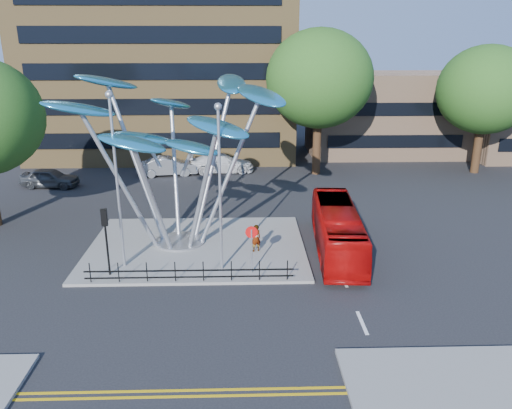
{
  "coord_description": "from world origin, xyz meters",
  "views": [
    {
      "loc": [
        1.56,
        -19.94,
        11.23
      ],
      "look_at": [
        2.26,
        4.0,
        3.22
      ],
      "focal_mm": 35.0,
      "sensor_mm": 36.0,
      "label": 1
    }
  ],
  "objects_px": {
    "leaf_sculpture": "(173,124)",
    "street_lamp_left": "(116,167)",
    "no_entry_sign_island": "(252,242)",
    "traffic_light_island": "(105,228)",
    "tree_right": "(319,79)",
    "parked_car_mid": "(169,166)",
    "parked_car_right": "(221,163)",
    "pedestrian": "(256,238)",
    "tree_far": "(486,90)",
    "parked_car_left": "(50,178)",
    "street_lamp_right": "(220,174)",
    "red_bus": "(337,229)"
  },
  "relations": [
    {
      "from": "street_lamp_left",
      "to": "parked_car_mid",
      "type": "bearing_deg",
      "value": 90.7
    },
    {
      "from": "parked_car_left",
      "to": "parked_car_mid",
      "type": "distance_m",
      "value": 9.5
    },
    {
      "from": "no_entry_sign_island",
      "to": "pedestrian",
      "type": "xyz_separation_m",
      "value": [
        0.28,
        2.61,
        -0.89
      ]
    },
    {
      "from": "street_lamp_left",
      "to": "tree_far",
      "type": "bearing_deg",
      "value": 34.92
    },
    {
      "from": "leaf_sculpture",
      "to": "parked_car_mid",
      "type": "bearing_deg",
      "value": 99.94
    },
    {
      "from": "tree_right",
      "to": "no_entry_sign_island",
      "type": "distance_m",
      "value": 21.31
    },
    {
      "from": "tree_right",
      "to": "parked_car_right",
      "type": "xyz_separation_m",
      "value": [
        -8.22,
        0.72,
        -7.23
      ]
    },
    {
      "from": "tree_far",
      "to": "parked_car_mid",
      "type": "bearing_deg",
      "value": -179.64
    },
    {
      "from": "street_lamp_right",
      "to": "red_bus",
      "type": "bearing_deg",
      "value": 20.6
    },
    {
      "from": "no_entry_sign_island",
      "to": "red_bus",
      "type": "bearing_deg",
      "value": 30.82
    },
    {
      "from": "no_entry_sign_island",
      "to": "parked_car_right",
      "type": "height_order",
      "value": "no_entry_sign_island"
    },
    {
      "from": "traffic_light_island",
      "to": "parked_car_left",
      "type": "bearing_deg",
      "value": 118.35
    },
    {
      "from": "parked_car_left",
      "to": "traffic_light_island",
      "type": "bearing_deg",
      "value": -146.05
    },
    {
      "from": "traffic_light_island",
      "to": "parked_car_right",
      "type": "xyz_separation_m",
      "value": [
        4.78,
        20.22,
        -1.8
      ]
    },
    {
      "from": "traffic_light_island",
      "to": "no_entry_sign_island",
      "type": "bearing_deg",
      "value": 0.13
    },
    {
      "from": "pedestrian",
      "to": "tree_right",
      "type": "bearing_deg",
      "value": -129.68
    },
    {
      "from": "leaf_sculpture",
      "to": "street_lamp_left",
      "type": "height_order",
      "value": "leaf_sculpture"
    },
    {
      "from": "parked_car_left",
      "to": "street_lamp_right",
      "type": "bearing_deg",
      "value": -132.01
    },
    {
      "from": "no_entry_sign_island",
      "to": "parked_car_mid",
      "type": "height_order",
      "value": "no_entry_sign_island"
    },
    {
      "from": "tree_right",
      "to": "parked_car_mid",
      "type": "height_order",
      "value": "tree_right"
    },
    {
      "from": "tree_right",
      "to": "street_lamp_left",
      "type": "bearing_deg",
      "value": -124.05
    },
    {
      "from": "street_lamp_left",
      "to": "no_entry_sign_island",
      "type": "xyz_separation_m",
      "value": [
        6.5,
        -0.98,
        -3.54
      ]
    },
    {
      "from": "parked_car_mid",
      "to": "no_entry_sign_island",
      "type": "bearing_deg",
      "value": -169.59
    },
    {
      "from": "parked_car_right",
      "to": "street_lamp_right",
      "type": "bearing_deg",
      "value": 178.57
    },
    {
      "from": "leaf_sculpture",
      "to": "street_lamp_right",
      "type": "distance_m",
      "value": 4.83
    },
    {
      "from": "traffic_light_island",
      "to": "red_bus",
      "type": "height_order",
      "value": "traffic_light_island"
    },
    {
      "from": "no_entry_sign_island",
      "to": "parked_car_right",
      "type": "relative_size",
      "value": 0.44
    },
    {
      "from": "traffic_light_island",
      "to": "pedestrian",
      "type": "height_order",
      "value": "traffic_light_island"
    },
    {
      "from": "leaf_sculpture",
      "to": "traffic_light_island",
      "type": "xyz_separation_m",
      "value": [
        -2.93,
        -4.18,
        -4.26
      ]
    },
    {
      "from": "parked_car_left",
      "to": "tree_far",
      "type": "bearing_deg",
      "value": -78.73
    },
    {
      "from": "no_entry_sign_island",
      "to": "traffic_light_island",
      "type": "bearing_deg",
      "value": -179.87
    },
    {
      "from": "parked_car_mid",
      "to": "tree_right",
      "type": "bearing_deg",
      "value": -98.03
    },
    {
      "from": "street_lamp_right",
      "to": "pedestrian",
      "type": "xyz_separation_m",
      "value": [
        1.78,
        2.13,
        -4.17
      ]
    },
    {
      "from": "parked_car_left",
      "to": "leaf_sculpture",
      "type": "bearing_deg",
      "value": -129.98
    },
    {
      "from": "tree_far",
      "to": "tree_right",
      "type": "bearing_deg",
      "value": -180.0
    },
    {
      "from": "pedestrian",
      "to": "street_lamp_left",
      "type": "bearing_deg",
      "value": -7.45
    },
    {
      "from": "parked_car_right",
      "to": "leaf_sculpture",
      "type": "bearing_deg",
      "value": 169.91
    },
    {
      "from": "leaf_sculpture",
      "to": "no_entry_sign_island",
      "type": "xyz_separation_m",
      "value": [
        4.07,
        -4.16,
        -5.06
      ]
    },
    {
      "from": "tree_right",
      "to": "pedestrian",
      "type": "xyz_separation_m",
      "value": [
        -5.72,
        -16.87,
        -7.12
      ]
    },
    {
      "from": "street_lamp_right",
      "to": "traffic_light_island",
      "type": "relative_size",
      "value": 2.42
    },
    {
      "from": "tree_far",
      "to": "pedestrian",
      "type": "distance_m",
      "value": 26.68
    },
    {
      "from": "tree_right",
      "to": "parked_car_mid",
      "type": "distance_m",
      "value": 14.64
    },
    {
      "from": "leaf_sculpture",
      "to": "pedestrian",
      "type": "height_order",
      "value": "leaf_sculpture"
    },
    {
      "from": "no_entry_sign_island",
      "to": "pedestrian",
      "type": "relative_size",
      "value": 1.59
    },
    {
      "from": "tree_right",
      "to": "traffic_light_island",
      "type": "xyz_separation_m",
      "value": [
        -13.0,
        -19.5,
        -5.42
      ]
    },
    {
      "from": "tree_right",
      "to": "street_lamp_right",
      "type": "xyz_separation_m",
      "value": [
        -7.5,
        -19.0,
        -2.94
      ]
    },
    {
      "from": "no_entry_sign_island",
      "to": "parked_car_mid",
      "type": "distance_m",
      "value": 20.48
    },
    {
      "from": "no_entry_sign_island",
      "to": "red_bus",
      "type": "xyz_separation_m",
      "value": [
        4.75,
        2.83,
        -0.53
      ]
    },
    {
      "from": "traffic_light_island",
      "to": "no_entry_sign_island",
      "type": "xyz_separation_m",
      "value": [
        7.0,
        0.02,
        -0.8
      ]
    },
    {
      "from": "parked_car_mid",
      "to": "street_lamp_right",
      "type": "bearing_deg",
      "value": -173.27
    }
  ]
}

